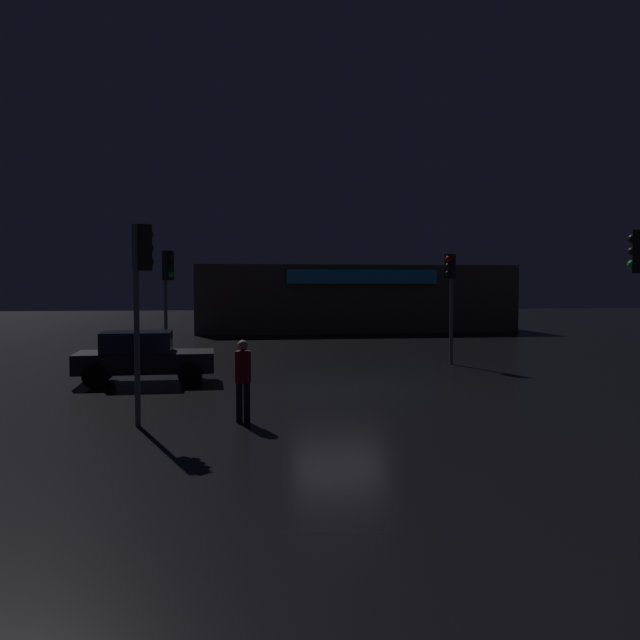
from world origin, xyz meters
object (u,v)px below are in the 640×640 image
Objects in this scene: store_building at (349,298)px; traffic_signal_opposite at (141,274)px; traffic_signal_cross_right at (168,281)px; pedestrian at (243,375)px; car_near at (143,356)px; traffic_signal_main at (450,285)px.

store_building is 30.73m from traffic_signal_opposite.
store_building is 21.41m from traffic_signal_cross_right.
car_near is at bearing 113.26° from pedestrian.
store_building is at bearing 74.95° from pedestrian.
pedestrian is (-7.76, -9.46, -1.88)m from traffic_signal_main.
pedestrian is at bearing -77.63° from traffic_signal_cross_right.
traffic_signal_opposite reaches higher than traffic_signal_main.
traffic_signal_main is at bearing 50.62° from pedestrian.
traffic_signal_main is 0.98× the size of traffic_signal_cross_right.
traffic_signal_opposite reaches higher than store_building.
traffic_signal_opposite is 2.92m from pedestrian.
store_building is 19.68m from traffic_signal_main.
traffic_signal_cross_right is at bearing 83.66° from car_near.
car_near is at bearing -96.34° from traffic_signal_cross_right.
traffic_signal_cross_right is (-10.08, -18.87, 0.98)m from store_building.
traffic_signal_cross_right is at bearing -118.11° from store_building.
traffic_signal_main reaches higher than pedestrian.
traffic_signal_cross_right reaches higher than traffic_signal_main.
traffic_signal_opposite is 2.37× the size of pedestrian.
traffic_signal_cross_right reaches higher than car_near.
traffic_signal_cross_right is at bearing 102.37° from pedestrian.
car_near is 2.29× the size of pedestrian.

